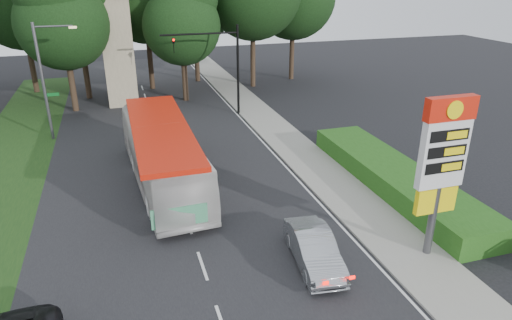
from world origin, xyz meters
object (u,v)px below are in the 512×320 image
object	(u,v)px
sedan_silver	(314,249)
traffic_signal_mast	(222,58)
gas_station_pylon	(443,157)
monument	(118,46)
streetlight_signs	(46,77)
transit_bus	(162,156)

from	to	relation	value
sedan_silver	traffic_signal_mast	bearing A→B (deg)	92.91
gas_station_pylon	monument	distance (m)	30.17
gas_station_pylon	streetlight_signs	size ratio (longest dim) A/B	0.86
gas_station_pylon	monument	world-z (taller)	monument
monument	sedan_silver	size ratio (longest dim) A/B	2.33
traffic_signal_mast	transit_bus	size ratio (longest dim) A/B	0.58
traffic_signal_mast	transit_bus	bearing A→B (deg)	-117.73
transit_bus	traffic_signal_mast	bearing A→B (deg)	58.61
gas_station_pylon	traffic_signal_mast	world-z (taller)	traffic_signal_mast
gas_station_pylon	monument	size ratio (longest dim) A/B	0.68
streetlight_signs	sedan_silver	xyz separation A→B (m)	(11.35, -19.19, -3.73)
streetlight_signs	monument	bearing A→B (deg)	58.03
monument	streetlight_signs	bearing A→B (deg)	-121.97
gas_station_pylon	monument	xyz separation A→B (m)	(-11.20, 28.01, 0.66)
gas_station_pylon	sedan_silver	size ratio (longest dim) A/B	1.59
streetlight_signs	transit_bus	xyz separation A→B (m)	(6.46, -9.82, -2.72)
traffic_signal_mast	monument	xyz separation A→B (m)	(-7.68, 6.00, 0.43)
gas_station_pylon	transit_bus	size ratio (longest dim) A/B	0.55
gas_station_pylon	traffic_signal_mast	size ratio (longest dim) A/B	0.95
monument	transit_bus	size ratio (longest dim) A/B	0.81
traffic_signal_mast	streetlight_signs	world-z (taller)	streetlight_signs
streetlight_signs	gas_station_pylon	bearing A→B (deg)	-51.04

